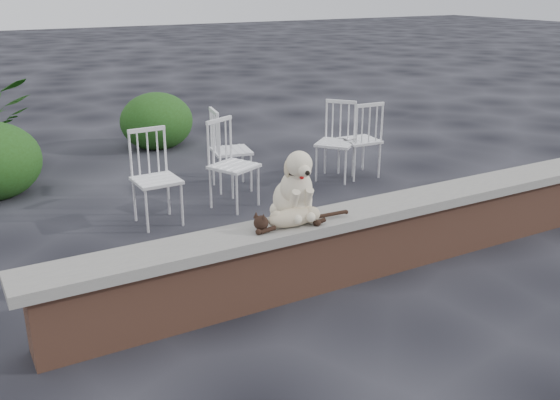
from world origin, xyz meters
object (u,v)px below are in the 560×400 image
chair_a (234,165)px  chair_d (336,142)px  cat (294,216)px  chair_b (156,178)px  dog (293,183)px  chair_c (360,139)px  chair_e (231,149)px

chair_a → chair_d: bearing=-13.9°
cat → chair_b: size_ratio=0.99×
dog → cat: bearing=-110.2°
dog → chair_d: 2.89m
dog → chair_b: dog is taller
chair_b → chair_a: 0.87m
dog → chair_c: size_ratio=0.60×
chair_a → chair_d: same height
dog → cat: dog is taller
chair_b → cat: bearing=-80.1°
cat → chair_a: chair_a is taller
chair_c → chair_d: size_ratio=1.00×
chair_b → chair_e: bearing=28.6°
cat → chair_d: size_ratio=0.99×
dog → chair_a: (0.40, 1.88, -0.39)m
cat → chair_c: bearing=52.6°
chair_a → chair_e: same height
chair_c → chair_e: same height
chair_c → chair_a: size_ratio=1.00×
chair_b → chair_d: same height
chair_d → chair_e: bearing=-142.9°
dog → chair_b: 1.91m
chair_b → chair_e: same height
chair_c → chair_a: same height
chair_c → chair_a: 1.84m
chair_c → chair_e: size_ratio=1.00×
cat → chair_b: 2.01m
chair_b → chair_e: 1.29m
chair_b → chair_c: (2.70, 0.32, 0.00)m
chair_a → chair_d: (1.49, 0.28, 0.00)m
cat → chair_d: bearing=57.5°
chair_c → chair_e: bearing=-8.1°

